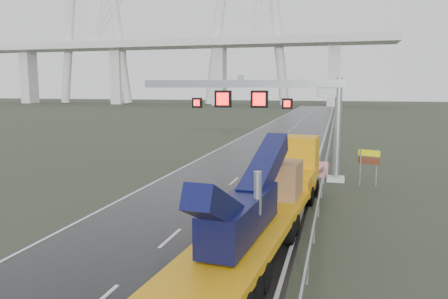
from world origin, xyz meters
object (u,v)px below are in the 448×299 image
(sign_gantry, at_px, (269,100))
(striped_barrier, at_px, (323,170))
(heavy_haul_truck, at_px, (272,192))
(exit_sign_pair, at_px, (369,160))

(sign_gantry, xyz_separation_m, striped_barrier, (3.90, 1.05, -5.04))
(heavy_haul_truck, height_order, exit_sign_pair, heavy_haul_truck)
(heavy_haul_truck, height_order, striped_barrier, heavy_haul_truck)
(sign_gantry, relative_size, striped_barrier, 12.99)
(sign_gantry, bearing_deg, exit_sign_pair, -8.19)
(sign_gantry, xyz_separation_m, exit_sign_pair, (6.90, -0.99, -3.88))
(sign_gantry, distance_m, striped_barrier, 6.45)
(heavy_haul_truck, relative_size, exit_sign_pair, 7.60)
(heavy_haul_truck, xyz_separation_m, striped_barrier, (1.95, 12.34, -1.12))
(exit_sign_pair, bearing_deg, sign_gantry, -166.61)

